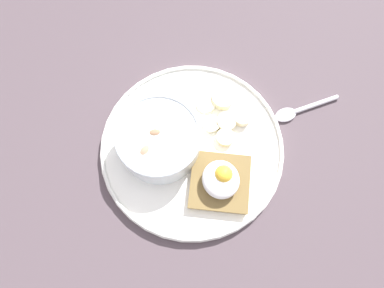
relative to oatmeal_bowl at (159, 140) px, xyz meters
The scene contains 12 objects.
ground_plane 7.07cm from the oatmeal_bowl, 110.47° to the right, with size 120.00×120.00×2.00cm, color #4C4046.
plate 5.94cm from the oatmeal_bowl, 110.47° to the right, with size 29.18×29.18×1.60cm.
oatmeal_bowl is the anchor object (origin of this frame).
toast_slice 11.27cm from the oatmeal_bowl, 139.67° to the right, with size 11.68×11.68×1.40cm.
poached_egg 11.05cm from the oatmeal_bowl, 138.98° to the right, with size 5.89×5.54×3.55cm.
banana_slice_front 14.02cm from the oatmeal_bowl, 87.51° to the right, with size 3.71×3.70×1.42cm.
banana_slice_left 10.61cm from the oatmeal_bowl, 99.35° to the right, with size 3.46×3.45×1.20cm.
banana_slice_back 9.11cm from the oatmeal_bowl, 83.59° to the right, with size 3.30×3.27×1.26cm.
banana_slice_right 10.30cm from the oatmeal_bowl, 63.05° to the right, with size 4.32×4.33×1.24cm.
banana_slice_inner 11.39cm from the oatmeal_bowl, 86.35° to the right, with size 4.15×4.05×1.74cm.
banana_slice_outer 12.88cm from the oatmeal_bowl, 68.50° to the right, with size 4.60×4.65×1.61cm.
spoon 23.84cm from the oatmeal_bowl, 90.83° to the right, with size 2.62×11.37×0.80cm.
Camera 1 is at (-16.63, 4.90, 59.71)cm, focal length 35.00 mm.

